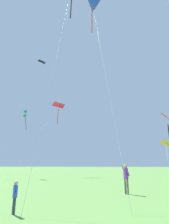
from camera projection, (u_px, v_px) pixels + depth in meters
kite_yellow_diamond at (166, 147)px, 42.00m from camera, size 2.70×10.06×7.55m
kite_pink_low at (168, 125)px, 17.70m from camera, size 3.21×6.41×6.88m
kite_blue_delta at (92, 2)px, 23.91m from camera, size 4.38×12.87×23.11m
kite_black_large at (41, 66)px, 48.38m from camera, size 3.21×7.48×28.61m
kite_teal_box at (25, 114)px, 30.66m from camera, size 0.61×8.20×10.51m
kite_red_high at (58, 109)px, 36.07m from camera, size 3.34×12.47×13.94m
person_near_tree at (126, 176)px, 11.98m from camera, size 0.49×0.45×1.80m
person_child_small at (15, 194)px, 7.08m from camera, size 0.32×0.29×1.17m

